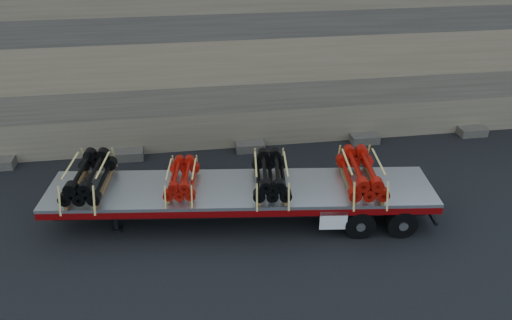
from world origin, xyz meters
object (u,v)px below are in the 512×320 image
at_px(bundle_midfront, 182,179).
at_px(bundle_midrear, 271,176).
at_px(trailer, 241,203).
at_px(bundle_front, 89,178).
at_px(bundle_rear, 361,174).

xyz_separation_m(bundle_midfront, bundle_midrear, (2.80, -0.35, 0.07)).
bearing_deg(bundle_midfront, trailer, 0.00).
bearing_deg(bundle_front, trailer, 0.00).
relative_size(bundle_midfront, bundle_midrear, 0.84).
distance_m(trailer, bundle_midfront, 2.09).
bearing_deg(trailer, bundle_rear, -0.00).
xyz_separation_m(trailer, bundle_midrear, (0.96, -0.12, 1.03)).
height_order(bundle_midrear, bundle_rear, bundle_rear).
distance_m(bundle_front, bundle_rear, 8.64).
xyz_separation_m(bundle_midrear, bundle_rear, (2.88, -0.36, 0.02)).
xyz_separation_m(bundle_front, bundle_midfront, (2.90, -0.36, -0.09)).
bearing_deg(bundle_midfront, bundle_rear, -0.00).
relative_size(trailer, bundle_rear, 5.07).
bearing_deg(bundle_midfront, bundle_midrear, 0.00).
height_order(bundle_midfront, bundle_midrear, bundle_midrear).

